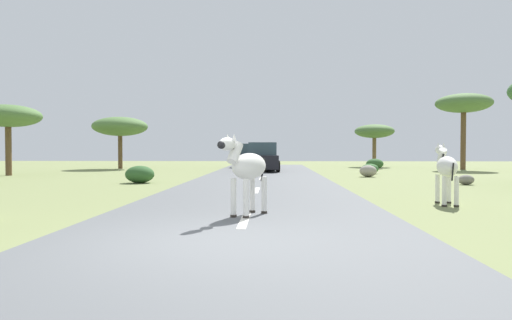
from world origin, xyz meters
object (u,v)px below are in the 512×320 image
Objects in this scene: bush_0 at (375,164)px; rock_4 at (466,180)px; car_0 at (249,156)px; bush_3 at (370,169)px; rock_2 at (368,171)px; tree_3 at (8,117)px; zebra_2 at (446,167)px; car_1 at (262,158)px; tree_4 at (374,132)px; zebra_0 at (247,168)px; tree_0 at (464,104)px; bush_4 at (140,174)px; tree_2 at (120,127)px; rock_0 at (139,172)px.

bush_0 is 13.83m from rock_4.
bush_3 is at bearing 130.13° from car_0.
tree_3 is at bearing 178.80° from rock_2.
zebra_2 is 16.53m from car_1.
tree_4 is at bearing -167.77° from car_0.
bush_0 is at bearing -102.21° from tree_4.
tree_4 is (8.56, 26.72, 1.76)m from zebra_0.
zebra_2 is at bearing -94.65° from bush_3.
bush_3 is (7.23, -7.66, -0.56)m from car_0.
zebra_0 is 2.65× the size of rock_4.
rock_2 is (-8.17, -8.30, -4.16)m from tree_0.
zebra_2 is 7.13m from rock_4.
rock_4 is at bearing -1.71° from bush_4.
tree_2 is at bearing 143.81° from rock_4.
car_0 is at bearing 11.43° from tree_2.
tree_4 reaches higher than rock_4.
tree_0 is 4.37× the size of bush_4.
car_0 is at bearing 39.58° from tree_3.
tree_3 is at bearing 150.27° from bush_4.
tree_0 is 6.76× the size of rock_0.
tree_0 is at bearing -0.77° from tree_2.
rock_0 is at bearing -64.66° from tree_2.
rock_2 reaches higher than bush_3.
tree_3 reaches higher than rock_4.
bush_3 is at bearing -105.08° from bush_0.
tree_3 reaches higher than tree_4.
rock_0 is at bearing -169.56° from bush_3.
tree_4 is at bearing 88.40° from rock_4.
tree_4 reaches higher than rock_0.
zebra_0 reaches higher than bush_0.
bush_4 is (-9.80, 6.71, -0.58)m from zebra_2.
rock_0 is (-1.53, 4.94, -0.16)m from bush_4.
zebra_2 is 1.75× the size of bush_3.
car_1 is at bearing 33.01° from rock_0.
rock_0 is (-5.24, -9.96, -0.65)m from car_0.
tree_0 is at bearing 21.37° from rock_0.
tree_0 is (8.61, 19.45, 3.52)m from zebra_2.
zebra_2 is 14.01m from bush_3.
tree_3 is (-18.26, 11.54, 2.17)m from zebra_2.
tree_3 is 1.11× the size of tree_4.
tree_4 is at bearing 30.16° from tree_3.
car_1 is 5.22× the size of rock_2.
tree_2 reaches higher than bush_4.
bush_4 is 1.55× the size of rock_0.
zebra_2 is 20.35m from bush_0.
car_1 is 0.86× the size of tree_0.
zebra_0 is at bearing -132.70° from rock_4.
zebra_2 is 0.45× the size of tree_3.
bush_0 is (8.90, -1.46, -0.49)m from car_0.
tree_0 is at bearing -44.78° from tree_4.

